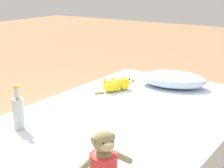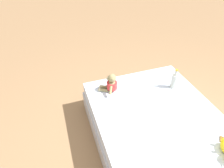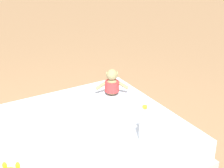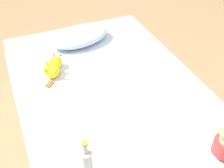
{
  "view_description": "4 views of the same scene",
  "coord_description": "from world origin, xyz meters",
  "px_view_note": "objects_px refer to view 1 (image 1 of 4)",
  "views": [
    {
      "loc": [
        1.13,
        -1.86,
        1.25
      ],
      "look_at": [
        -0.35,
        0.32,
        0.48
      ],
      "focal_mm": 57.49,
      "sensor_mm": 36.0,
      "label": 1
    },
    {
      "loc": [
        0.89,
        0.87,
        1.9
      ],
      "look_at": [
        0.34,
        -0.76,
        0.52
      ],
      "focal_mm": 30.15,
      "sensor_mm": 36.0,
      "label": 2
    },
    {
      "loc": [
        -2.04,
        0.65,
        1.75
      ],
      "look_at": [
        0.34,
        -0.76,
        0.52
      ],
      "focal_mm": 57.16,
      "sensor_mm": 36.0,
      "label": 3
    },
    {
      "loc": [
        -0.59,
        -1.39,
        1.73
      ],
      "look_at": [
        0.0,
        0.0,
        0.47
      ],
      "focal_mm": 44.85,
      "sensor_mm": 36.0,
      "label": 4
    }
  ],
  "objects_px": {
    "glass_bottle": "(18,112)",
    "plush_monkey": "(104,161)",
    "pillow": "(173,79)",
    "plush_yellow_creature": "(117,85)",
    "bed": "(128,143)"
  },
  "relations": [
    {
      "from": "glass_bottle",
      "to": "plush_monkey",
      "type": "bearing_deg",
      "value": -14.1
    },
    {
      "from": "pillow",
      "to": "glass_bottle",
      "type": "bearing_deg",
      "value": -106.22
    },
    {
      "from": "plush_monkey",
      "to": "plush_yellow_creature",
      "type": "relative_size",
      "value": 0.86
    },
    {
      "from": "bed",
      "to": "plush_monkey",
      "type": "height_order",
      "value": "plush_monkey"
    },
    {
      "from": "pillow",
      "to": "plush_monkey",
      "type": "distance_m",
      "value": 1.5
    },
    {
      "from": "bed",
      "to": "plush_yellow_creature",
      "type": "height_order",
      "value": "plush_yellow_creature"
    },
    {
      "from": "bed",
      "to": "glass_bottle",
      "type": "bearing_deg",
      "value": -123.71
    },
    {
      "from": "plush_monkey",
      "to": "pillow",
      "type": "bearing_deg",
      "value": 103.93
    },
    {
      "from": "bed",
      "to": "pillow",
      "type": "distance_m",
      "value": 0.75
    },
    {
      "from": "plush_yellow_creature",
      "to": "glass_bottle",
      "type": "relative_size",
      "value": 1.19
    },
    {
      "from": "pillow",
      "to": "plush_monkey",
      "type": "xyz_separation_m",
      "value": [
        0.36,
        -1.46,
        0.03
      ]
    },
    {
      "from": "bed",
      "to": "glass_bottle",
      "type": "relative_size",
      "value": 7.84
    },
    {
      "from": "bed",
      "to": "pillow",
      "type": "bearing_deg",
      "value": 91.05
    },
    {
      "from": "pillow",
      "to": "plush_monkey",
      "type": "bearing_deg",
      "value": -76.07
    },
    {
      "from": "bed",
      "to": "plush_yellow_creature",
      "type": "relative_size",
      "value": 6.6
    }
  ]
}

